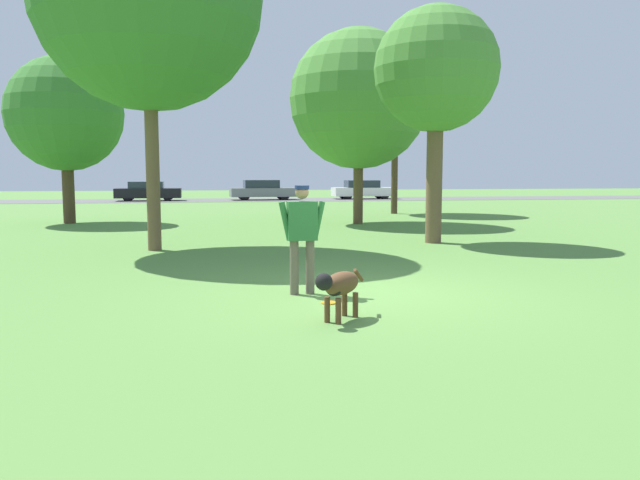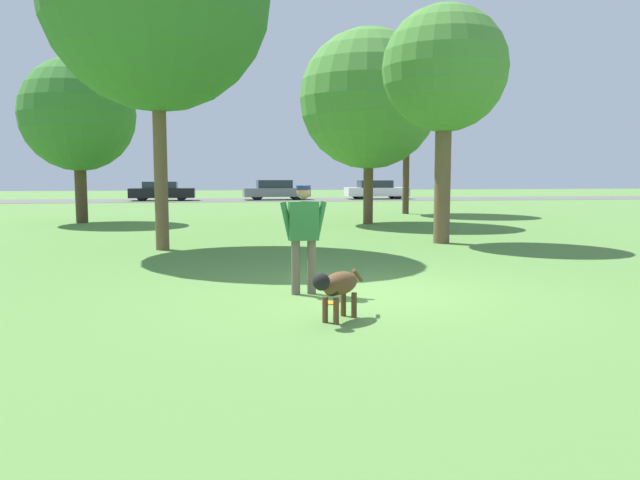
% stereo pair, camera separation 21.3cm
% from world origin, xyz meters
% --- Properties ---
extents(ground_plane, '(120.00, 120.00, 0.00)m').
position_xyz_m(ground_plane, '(0.00, 0.00, 0.00)').
color(ground_plane, '#56843D').
extents(far_road_strip, '(120.00, 6.00, 0.01)m').
position_xyz_m(far_road_strip, '(0.00, 33.99, 0.01)').
color(far_road_strip, '#5B5B59').
rests_on(far_road_strip, ground_plane).
extents(person, '(0.70, 0.23, 1.62)m').
position_xyz_m(person, '(-0.92, 0.10, 0.96)').
color(person, '#665B4C').
rests_on(person, ground_plane).
extents(dog, '(0.80, 0.86, 0.64)m').
position_xyz_m(dog, '(-0.73, -1.65, 0.44)').
color(dog, brown).
rests_on(dog, ground_plane).
extents(frisbee, '(0.22, 0.22, 0.02)m').
position_xyz_m(frisbee, '(-0.66, -0.62, 0.01)').
color(frisbee, orange).
rests_on(frisbee, ground_plane).
extents(tree_far_right, '(4.30, 4.30, 7.80)m').
position_xyz_m(tree_far_right, '(6.01, 18.09, 5.63)').
color(tree_far_right, '#4C3826').
rests_on(tree_far_right, ground_plane).
extents(tree_near_right, '(3.17, 3.17, 6.01)m').
position_xyz_m(tree_near_right, '(3.49, 6.40, 4.38)').
color(tree_near_right, brown).
rests_on(tree_near_right, ground_plane).
extents(tree_mid_center, '(4.90, 4.90, 6.85)m').
position_xyz_m(tree_mid_center, '(3.03, 12.77, 4.39)').
color(tree_mid_center, brown).
rests_on(tree_mid_center, ground_plane).
extents(tree_far_left, '(4.08, 4.08, 5.96)m').
position_xyz_m(tree_far_left, '(-7.21, 14.83, 3.90)').
color(tree_far_left, '#4C3826').
rests_on(tree_far_left, ground_plane).
extents(parked_car_black, '(4.25, 1.77, 1.28)m').
position_xyz_m(parked_car_black, '(-6.13, 33.74, 0.63)').
color(parked_car_black, black).
rests_on(parked_car_black, ground_plane).
extents(parked_car_grey, '(4.59, 1.99, 1.36)m').
position_xyz_m(parked_car_grey, '(1.49, 33.96, 0.67)').
color(parked_car_grey, slate).
rests_on(parked_car_grey, ground_plane).
extents(parked_car_white, '(4.43, 1.79, 1.33)m').
position_xyz_m(parked_car_white, '(8.69, 34.31, 0.66)').
color(parked_car_white, white).
rests_on(parked_car_white, ground_plane).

